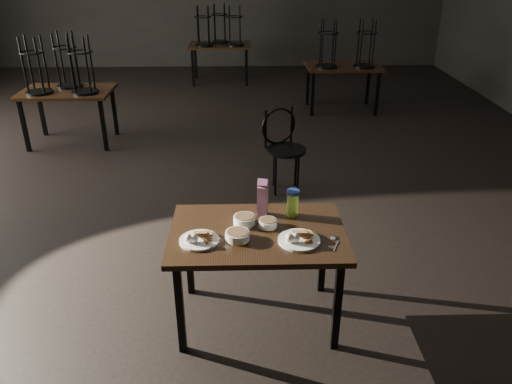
{
  "coord_description": "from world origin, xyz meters",
  "views": [
    {
      "loc": [
        0.57,
        -5.54,
        2.5
      ],
      "look_at": [
        0.66,
        -2.22,
        0.85
      ],
      "focal_mm": 35.0,
      "sensor_mm": 36.0,
      "label": 1
    }
  ],
  "objects_px": {
    "juice_carton": "(263,198)",
    "bentwood_chair": "(283,143)",
    "water_bottle": "(293,203)",
    "main_table": "(258,241)"
  },
  "relations": [
    {
      "from": "juice_carton",
      "to": "bentwood_chair",
      "type": "bearing_deg",
      "value": 81.21
    },
    {
      "from": "water_bottle",
      "to": "bentwood_chair",
      "type": "xyz_separation_m",
      "value": [
        0.09,
        2.0,
        -0.31
      ]
    },
    {
      "from": "water_bottle",
      "to": "main_table",
      "type": "bearing_deg",
      "value": -140.44
    },
    {
      "from": "main_table",
      "to": "juice_carton",
      "type": "bearing_deg",
      "value": 79.6
    },
    {
      "from": "main_table",
      "to": "water_bottle",
      "type": "height_order",
      "value": "water_bottle"
    },
    {
      "from": "main_table",
      "to": "juice_carton",
      "type": "distance_m",
      "value": 0.32
    },
    {
      "from": "juice_carton",
      "to": "water_bottle",
      "type": "xyz_separation_m",
      "value": [
        0.21,
        -0.02,
        -0.03
      ]
    },
    {
      "from": "juice_carton",
      "to": "water_bottle",
      "type": "distance_m",
      "value": 0.22
    },
    {
      "from": "juice_carton",
      "to": "water_bottle",
      "type": "relative_size",
      "value": 1.4
    },
    {
      "from": "water_bottle",
      "to": "bentwood_chair",
      "type": "relative_size",
      "value": 0.22
    }
  ]
}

